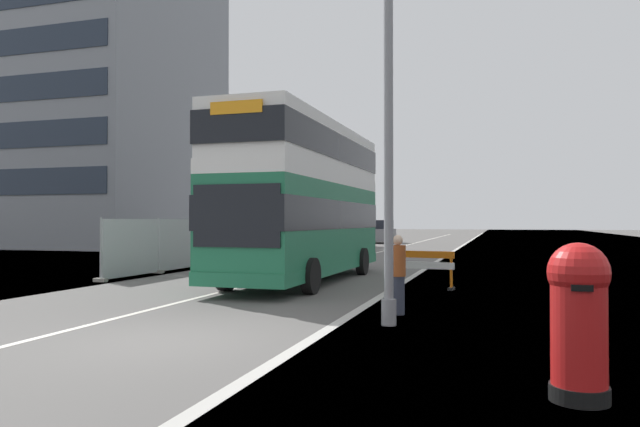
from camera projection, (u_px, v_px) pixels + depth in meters
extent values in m
cube|color=#565451|center=(167.00, 344.00, 9.79)|extent=(140.00, 280.00, 0.10)
cube|color=#B2AFA8|center=(296.00, 350.00, 9.12)|extent=(0.24, 196.00, 0.01)
cube|color=silver|center=(57.00, 333.00, 10.44)|extent=(0.16, 168.00, 0.01)
cube|color=#1E6B47|center=(305.00, 228.00, 19.54)|extent=(2.58, 10.53, 2.85)
cube|color=silver|center=(305.00, 179.00, 19.56)|extent=(2.58, 10.53, 0.40)
cube|color=silver|center=(305.00, 150.00, 19.57)|extent=(2.55, 10.42, 1.57)
cube|color=black|center=(305.00, 215.00, 19.54)|extent=(2.60, 10.63, 0.91)
cube|color=black|center=(305.00, 150.00, 19.57)|extent=(2.59, 10.58, 0.87)
cube|color=black|center=(236.00, 216.00, 14.50)|extent=(2.35, 0.07, 1.57)
cube|color=orange|center=(236.00, 107.00, 14.54)|extent=(1.40, 0.06, 0.32)
cube|color=#1E6B47|center=(305.00, 265.00, 19.52)|extent=(2.60, 10.63, 0.36)
cylinder|color=black|center=(226.00, 273.00, 16.79)|extent=(0.30, 1.00, 1.00)
cylinder|color=black|center=(311.00, 276.00, 16.03)|extent=(0.30, 1.00, 1.00)
cylinder|color=black|center=(298.00, 260.00, 22.66)|extent=(0.30, 1.00, 1.00)
cylinder|color=black|center=(362.00, 261.00, 21.90)|extent=(0.30, 1.00, 1.00)
cylinder|color=gray|center=(388.00, 108.00, 11.30)|extent=(0.18, 0.18, 8.34)
cylinder|color=gray|center=(389.00, 312.00, 11.25)|extent=(0.29, 0.29, 0.50)
cylinder|color=black|center=(579.00, 393.00, 6.49)|extent=(0.64, 0.64, 0.18)
cylinder|color=red|center=(579.00, 329.00, 6.50)|extent=(0.59, 0.59, 1.24)
sphere|color=red|center=(578.00, 272.00, 6.51)|extent=(0.66, 0.66, 0.66)
cube|color=black|center=(582.00, 288.00, 6.21)|extent=(0.22, 0.03, 0.07)
cube|color=orange|center=(424.00, 254.00, 17.33)|extent=(1.78, 0.30, 0.20)
cube|color=white|center=(424.00, 265.00, 17.33)|extent=(1.78, 0.30, 0.20)
cube|color=orange|center=(398.00, 271.00, 17.66)|extent=(0.08, 0.08, 1.01)
cube|color=black|center=(398.00, 286.00, 17.65)|extent=(0.19, 0.45, 0.08)
cube|color=orange|center=(451.00, 273.00, 17.00)|extent=(0.08, 0.08, 1.01)
cube|color=black|center=(451.00, 289.00, 16.99)|extent=(0.19, 0.45, 0.08)
cube|color=#A8AAAD|center=(132.00, 247.00, 20.95)|extent=(0.04, 3.26, 2.03)
cube|color=#A8AAAD|center=(181.00, 244.00, 24.19)|extent=(0.04, 3.26, 2.03)
cube|color=#A8AAAD|center=(219.00, 241.00, 27.44)|extent=(0.04, 3.26, 2.03)
cube|color=#A8AAAD|center=(249.00, 239.00, 30.69)|extent=(0.04, 3.26, 2.03)
cube|color=#A8AAAD|center=(273.00, 237.00, 33.94)|extent=(0.04, 3.26, 2.03)
cube|color=#A8AAAD|center=(293.00, 236.00, 37.19)|extent=(0.04, 3.26, 2.03)
cube|color=#A8AAAD|center=(310.00, 235.00, 40.44)|extent=(0.04, 3.26, 2.03)
cylinder|color=#939699|center=(101.00, 250.00, 19.32)|extent=(0.06, 0.06, 2.13)
cube|color=gray|center=(100.00, 280.00, 19.31)|extent=(0.44, 0.20, 0.12)
cylinder|color=#939699|center=(158.00, 245.00, 22.57)|extent=(0.06, 0.06, 2.13)
cube|color=gray|center=(158.00, 272.00, 22.56)|extent=(0.44, 0.20, 0.12)
cylinder|color=#939699|center=(201.00, 242.00, 25.82)|extent=(0.06, 0.06, 2.13)
cube|color=gray|center=(201.00, 265.00, 25.80)|extent=(0.44, 0.20, 0.12)
cylinder|color=#939699|center=(235.00, 240.00, 29.07)|extent=(0.06, 0.06, 2.13)
cube|color=gray|center=(235.00, 260.00, 29.05)|extent=(0.44, 0.20, 0.12)
cylinder|color=#939699|center=(262.00, 238.00, 32.31)|extent=(0.06, 0.06, 2.13)
cube|color=gray|center=(262.00, 256.00, 32.30)|extent=(0.44, 0.20, 0.12)
cylinder|color=#939699|center=(284.00, 237.00, 35.56)|extent=(0.06, 0.06, 2.13)
cube|color=gray|center=(284.00, 253.00, 35.55)|extent=(0.44, 0.20, 0.12)
cylinder|color=#939699|center=(302.00, 235.00, 38.81)|extent=(0.06, 0.06, 2.13)
cube|color=gray|center=(302.00, 251.00, 38.80)|extent=(0.44, 0.20, 0.12)
cylinder|color=#939699|center=(317.00, 234.00, 42.06)|extent=(0.06, 0.06, 2.13)
cube|color=gray|center=(317.00, 248.00, 42.05)|extent=(0.44, 0.20, 0.12)
cube|color=silver|center=(327.00, 239.00, 37.39)|extent=(1.72, 3.96, 1.34)
cube|color=black|center=(327.00, 223.00, 37.41)|extent=(1.58, 2.18, 0.77)
cylinder|color=black|center=(345.00, 247.00, 38.31)|extent=(0.20, 0.60, 0.60)
cylinder|color=black|center=(319.00, 247.00, 38.81)|extent=(0.20, 0.60, 0.60)
cylinder|color=black|center=(334.00, 249.00, 35.96)|extent=(0.20, 0.60, 0.60)
cylinder|color=black|center=(308.00, 249.00, 36.47)|extent=(0.20, 0.60, 0.60)
cube|color=silver|center=(357.00, 236.00, 44.57)|extent=(1.84, 4.41, 1.37)
cube|color=black|center=(357.00, 223.00, 44.58)|extent=(1.69, 2.43, 0.66)
cylinder|color=black|center=(373.00, 243.00, 45.59)|extent=(0.20, 0.60, 0.60)
cylinder|color=black|center=(350.00, 243.00, 46.14)|extent=(0.20, 0.60, 0.60)
cylinder|color=black|center=(365.00, 244.00, 42.98)|extent=(0.20, 0.60, 0.60)
cylinder|color=black|center=(341.00, 244.00, 43.52)|extent=(0.20, 0.60, 0.60)
cube|color=slate|center=(382.00, 235.00, 53.86)|extent=(1.89, 4.50, 1.11)
cube|color=black|center=(382.00, 225.00, 53.88)|extent=(1.74, 2.47, 0.81)
cylinder|color=black|center=(395.00, 239.00, 54.91)|extent=(0.20, 0.60, 0.60)
cylinder|color=black|center=(375.00, 239.00, 55.47)|extent=(0.20, 0.60, 0.60)
cylinder|color=black|center=(389.00, 240.00, 52.25)|extent=(0.20, 0.60, 0.60)
cylinder|color=black|center=(368.00, 240.00, 52.81)|extent=(0.20, 0.60, 0.60)
cylinder|color=#4C3D2D|center=(259.00, 224.00, 56.07)|extent=(0.37, 0.37, 3.46)
cylinder|color=#4C3D2D|center=(268.00, 214.00, 55.77)|extent=(2.06, 0.23, 1.38)
cylinder|color=#4C3D2D|center=(261.00, 201.00, 56.96)|extent=(0.52, 1.80, 1.54)
cylinder|color=#4C3D2D|center=(254.00, 209.00, 56.42)|extent=(1.35, 0.50, 1.45)
cylinder|color=#4C3D2D|center=(256.00, 208.00, 55.58)|extent=(0.30, 1.24, 1.11)
cylinder|color=#4C3D2D|center=(285.00, 224.00, 59.31)|extent=(0.35, 0.35, 3.42)
cylinder|color=#4C3D2D|center=(290.00, 218.00, 59.09)|extent=(1.21, 0.26, 0.89)
cylinder|color=#4C3D2D|center=(289.00, 215.00, 59.76)|extent=(0.75, 1.27, 1.57)
cylinder|color=#4C3D2D|center=(286.00, 203.00, 60.14)|extent=(0.63, 1.69, 1.85)
cylinder|color=#4C3D2D|center=(280.00, 217.00, 59.33)|extent=(1.05, 0.45, 0.92)
cylinder|color=#4C3D2D|center=(281.00, 216.00, 58.78)|extent=(0.50, 1.39, 1.37)
cylinder|color=#4C3D2D|center=(285.00, 215.00, 58.82)|extent=(0.57, 1.07, 1.11)
cylinder|color=#2D3342|center=(398.00, 295.00, 12.55)|extent=(0.29, 0.29, 0.82)
cylinder|color=#99471E|center=(398.00, 261.00, 12.56)|extent=(0.34, 0.34, 0.66)
sphere|color=beige|center=(398.00, 240.00, 12.56)|extent=(0.22, 0.22, 0.22)
cube|color=gray|center=(73.00, 90.00, 49.59)|extent=(20.80, 16.67, 26.09)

